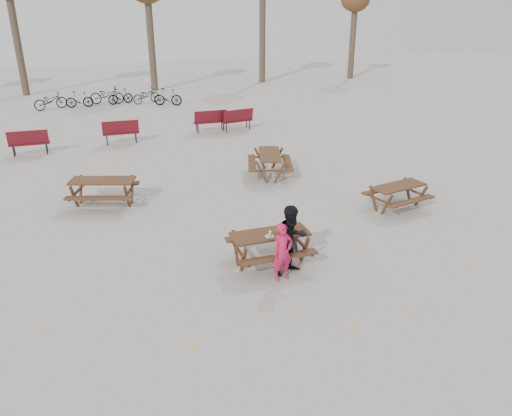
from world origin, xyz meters
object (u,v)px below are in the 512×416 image
object	(u,v)px
main_picnic_table	(270,240)
child	(283,252)
picnic_table_east	(397,197)
food_tray	(269,236)
soda_bottle	(270,235)
adult	(292,240)
picnic_table_north	(104,192)
picnic_table_far	(270,165)

from	to	relation	value
main_picnic_table	child	distance (m)	0.78
main_picnic_table	picnic_table_east	world-z (taller)	main_picnic_table
food_tray	soda_bottle	world-z (taller)	soda_bottle
main_picnic_table	soda_bottle	bearing A→B (deg)	-111.22
adult	picnic_table_north	xyz separation A→B (m)	(-3.75, 5.52, -0.41)
main_picnic_table	soda_bottle	xyz separation A→B (m)	(-0.08, -0.21, 0.26)
child	adult	distance (m)	0.40
soda_bottle	picnic_table_east	size ratio (longest dim) A/B	0.10
main_picnic_table	picnic_table_north	size ratio (longest dim) A/B	0.96
food_tray	picnic_table_east	bearing A→B (deg)	23.16
picnic_table_east	picnic_table_far	size ratio (longest dim) A/B	0.89
main_picnic_table	adult	world-z (taller)	adult
food_tray	picnic_table_far	distance (m)	6.46
main_picnic_table	adult	distance (m)	0.67
soda_bottle	food_tray	bearing A→B (deg)	122.28
food_tray	picnic_table_far	size ratio (longest dim) A/B	0.10
soda_bottle	adult	world-z (taller)	adult
child	picnic_table_north	distance (m)	6.70
adult	picnic_table_east	distance (m)	5.06
picnic_table_east	picnic_table_north	size ratio (longest dim) A/B	0.89
picnic_table_east	picnic_table_north	distance (m)	8.74
child	picnic_table_east	bearing A→B (deg)	18.26
soda_bottle	picnic_table_far	distance (m)	6.47
adult	picnic_table_east	xyz separation A→B (m)	(4.42, 2.42, -0.46)
main_picnic_table	picnic_table_east	size ratio (longest dim) A/B	1.09
food_tray	adult	bearing A→B (deg)	-42.75
picnic_table_east	picnic_table_far	xyz separation A→B (m)	(-2.53, 3.97, 0.04)
picnic_table_north	adult	bearing A→B (deg)	-37.16
soda_bottle	adult	size ratio (longest dim) A/B	0.10
picnic_table_north	food_tray	bearing A→B (deg)	-38.28
soda_bottle	picnic_table_far	size ratio (longest dim) A/B	0.09
adult	picnic_table_north	size ratio (longest dim) A/B	0.87
picnic_table_far	picnic_table_east	bearing A→B (deg)	-129.81
child	picnic_table_far	size ratio (longest dim) A/B	0.72
food_tray	picnic_table_far	world-z (taller)	food_tray
food_tray	main_picnic_table	bearing A→B (deg)	64.68
child	picnic_table_east	size ratio (longest dim) A/B	0.81
main_picnic_table	child	size ratio (longest dim) A/B	1.35
food_tray	picnic_table_east	xyz separation A→B (m)	(4.81, 2.06, -0.44)
main_picnic_table	picnic_table_far	xyz separation A→B (m)	(2.19, 5.83, -0.19)
adult	picnic_table_far	bearing A→B (deg)	57.54
picnic_table_north	picnic_table_far	bearing A→B (deg)	27.43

